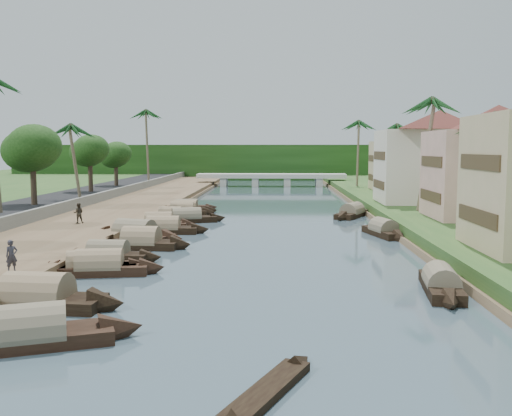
{
  "coord_description": "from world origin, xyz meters",
  "views": [
    {
      "loc": [
        1.16,
        -35.88,
        7.21
      ],
      "look_at": [
        -0.7,
        13.67,
        2.0
      ],
      "focal_mm": 40.0,
      "sensor_mm": 36.0,
      "label": 1
    }
  ],
  "objects_px": {
    "sampan_1": "(38,299)",
    "bridge": "(271,177)",
    "sampan_0": "(23,336)",
    "person_near": "(12,256)"
  },
  "relations": [
    {
      "from": "sampan_1",
      "to": "bridge",
      "type": "bearing_deg",
      "value": 87.88
    },
    {
      "from": "bridge",
      "to": "sampan_0",
      "type": "height_order",
      "value": "bridge"
    },
    {
      "from": "sampan_1",
      "to": "sampan_0",
      "type": "bearing_deg",
      "value": -67.88
    },
    {
      "from": "bridge",
      "to": "sampan_1",
      "type": "height_order",
      "value": "bridge"
    },
    {
      "from": "sampan_1",
      "to": "person_near",
      "type": "height_order",
      "value": "person_near"
    },
    {
      "from": "bridge",
      "to": "person_near",
      "type": "height_order",
      "value": "person_near"
    },
    {
      "from": "bridge",
      "to": "sampan_0",
      "type": "distance_m",
      "value": 88.49
    },
    {
      "from": "person_near",
      "to": "sampan_1",
      "type": "bearing_deg",
      "value": -97.32
    },
    {
      "from": "person_near",
      "to": "sampan_0",
      "type": "bearing_deg",
      "value": -107.54
    },
    {
      "from": "bridge",
      "to": "sampan_1",
      "type": "bearing_deg",
      "value": -96.63
    }
  ]
}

